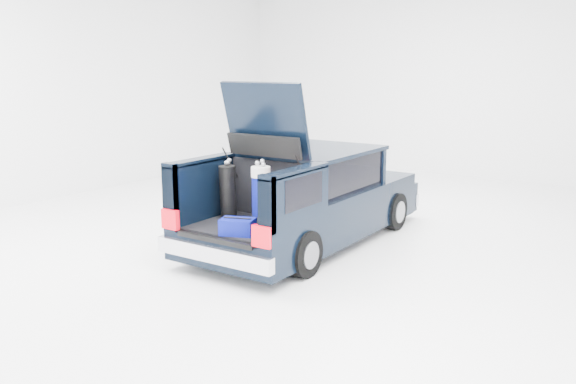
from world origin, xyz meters
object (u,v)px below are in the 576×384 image
Objects in this scene: blue_golf_bag at (261,194)px; blue_duffel at (238,227)px; black_golf_bag at (228,192)px; red_suitcase at (286,206)px; car at (310,199)px.

blue_golf_bag is 1.78× the size of blue_duffel.
black_golf_bag is 1.70× the size of blue_duffel.
black_golf_bag reaches higher than red_suitcase.
red_suitcase is at bearing 0.74° from blue_golf_bag.
car is 5.37× the size of blue_golf_bag.
car is 2.01m from blue_duffel.
red_suitcase reaches higher than blue_duffel.
black_golf_bag reaches higher than blue_duffel.
black_golf_bag is at bearing -167.35° from blue_golf_bag.
blue_golf_bag is at bearing 165.05° from red_suitcase.
red_suitcase is 0.71m from blue_duffel.
red_suitcase is 0.74× the size of black_golf_bag.
car is at bearing 75.15° from blue_duffel.
blue_duffel is (-0.33, -0.60, -0.19)m from red_suitcase.
red_suitcase is 0.95m from black_golf_bag.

